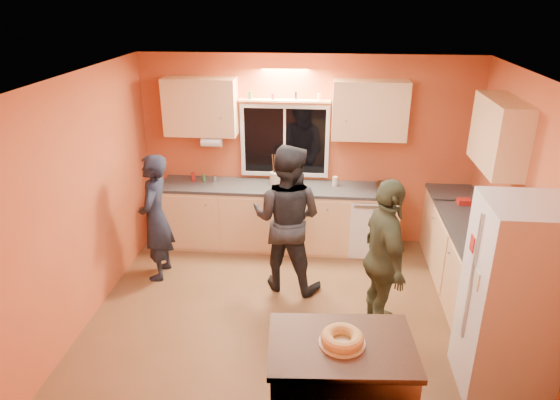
# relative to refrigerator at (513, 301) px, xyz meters

# --- Properties ---
(ground) EXTENTS (4.50, 4.50, 0.00)m
(ground) POSITION_rel_refrigerator_xyz_m (-1.89, 0.80, -0.90)
(ground) COLOR brown
(ground) RESTS_ON ground
(room_shell) EXTENTS (4.54, 4.04, 2.61)m
(room_shell) POSITION_rel_refrigerator_xyz_m (-1.77, 1.21, 0.72)
(room_shell) COLOR #CA6133
(room_shell) RESTS_ON ground
(back_counter) EXTENTS (4.23, 0.62, 0.90)m
(back_counter) POSITION_rel_refrigerator_xyz_m (-1.88, 2.50, -0.45)
(back_counter) COLOR #E1B176
(back_counter) RESTS_ON ground
(right_counter) EXTENTS (0.62, 1.84, 0.90)m
(right_counter) POSITION_rel_refrigerator_xyz_m (0.06, 1.30, -0.45)
(right_counter) COLOR #E1B176
(right_counter) RESTS_ON ground
(refrigerator) EXTENTS (0.72, 0.70, 1.80)m
(refrigerator) POSITION_rel_refrigerator_xyz_m (0.00, 0.00, 0.00)
(refrigerator) COLOR silver
(refrigerator) RESTS_ON ground
(island) EXTENTS (1.09, 0.78, 1.01)m
(island) POSITION_rel_refrigerator_xyz_m (-1.47, -0.83, -0.39)
(island) COLOR #E1B176
(island) RESTS_ON ground
(bundt_pastry) EXTENTS (0.31, 0.31, 0.09)m
(bundt_pastry) POSITION_rel_refrigerator_xyz_m (-1.47, -0.83, 0.16)
(bundt_pastry) COLOR tan
(bundt_pastry) RESTS_ON island
(person_left) EXTENTS (0.40, 0.59, 1.59)m
(person_left) POSITION_rel_refrigerator_xyz_m (-3.66, 1.57, -0.11)
(person_left) COLOR black
(person_left) RESTS_ON ground
(person_center) EXTENTS (1.01, 0.87, 1.78)m
(person_center) POSITION_rel_refrigerator_xyz_m (-2.05, 1.49, -0.01)
(person_center) COLOR black
(person_center) RESTS_ON ground
(person_right) EXTENTS (0.60, 1.06, 1.70)m
(person_right) POSITION_rel_refrigerator_xyz_m (-1.01, 0.70, -0.05)
(person_right) COLOR #343824
(person_right) RESTS_ON ground
(mixing_bowl) EXTENTS (0.36, 0.36, 0.08)m
(mixing_bowl) POSITION_rel_refrigerator_xyz_m (-0.79, 2.47, 0.04)
(mixing_bowl) COLOR black
(mixing_bowl) RESTS_ON back_counter
(utensil_crock) EXTENTS (0.14, 0.14, 0.17)m
(utensil_crock) POSITION_rel_refrigerator_xyz_m (-2.30, 2.56, 0.09)
(utensil_crock) COLOR beige
(utensil_crock) RESTS_ON back_counter
(potted_plant) EXTENTS (0.30, 0.28, 0.28)m
(potted_plant) POSITION_rel_refrigerator_xyz_m (0.01, 1.13, 0.14)
(potted_plant) COLOR gray
(potted_plant) RESTS_ON right_counter
(red_box) EXTENTS (0.17, 0.13, 0.07)m
(red_box) POSITION_rel_refrigerator_xyz_m (0.09, 2.09, 0.04)
(red_box) COLOR #A31E19
(red_box) RESTS_ON right_counter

